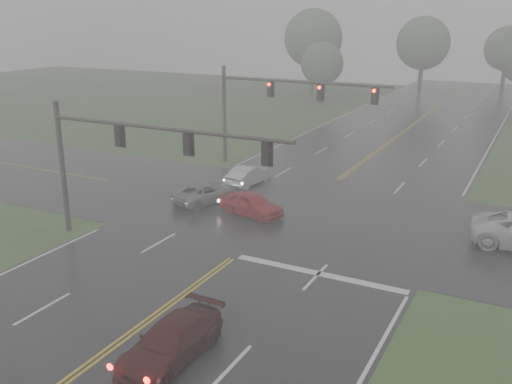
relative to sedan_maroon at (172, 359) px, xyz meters
The scene contains 13 objects.
main_road 14.69m from the sedan_maroon, 99.35° to the left, with size 18.00×160.00×0.02m, color black.
cross_street 16.67m from the sedan_maroon, 98.23° to the left, with size 120.00×14.00×0.02m, color black.
stop_bar 9.15m from the sedan_maroon, 76.64° to the left, with size 8.50×0.50×0.01m, color silver.
sedan_maroon is the anchor object (origin of this frame).
sedan_red 15.34m from the sedan_maroon, 107.14° to the left, with size 1.69×4.21×1.43m, color #9F0E11.
sedan_silver 21.82m from the sedan_maroon, 110.76° to the left, with size 1.46×4.18×1.38m, color #AFB2B7.
car_grey 17.65m from the sedan_maroon, 118.22° to the left, with size 2.10×4.54×1.26m, color slate.
signal_gantry_near 12.44m from the sedan_maroon, 136.74° to the left, with size 13.98×0.32×7.33m.
signal_gantry_far 27.24m from the sedan_maroon, 108.23° to the left, with size 13.77×0.40×7.80m.
tree_nw_a 60.35m from the sedan_maroon, 106.08° to the left, with size 5.62×5.62×8.25m.
tree_n_mid 74.79m from the sedan_maroon, 95.48° to the left, with size 7.79×7.79×11.44m.
tree_nw_b 70.34m from the sedan_maroon, 107.91° to the left, with size 8.52×8.52×12.52m.
tree_n_far 83.49m from the sedan_maroon, 87.42° to the left, with size 6.80×6.80×9.99m.
Camera 1 is at (13.10, -8.73, 11.77)m, focal length 40.00 mm.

